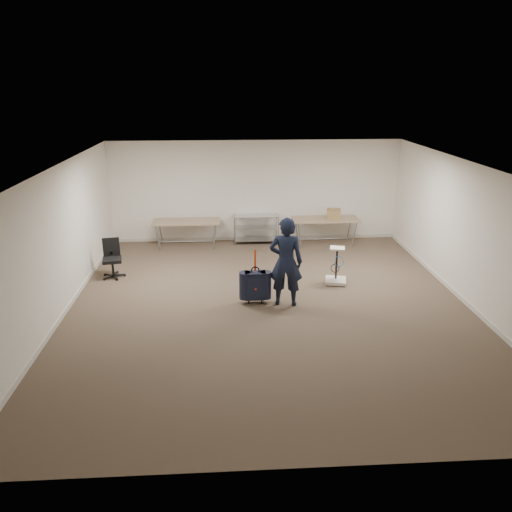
{
  "coord_description": "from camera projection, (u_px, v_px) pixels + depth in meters",
  "views": [
    {
      "loc": [
        -0.83,
        -9.15,
        4.28
      ],
      "look_at": [
        -0.24,
        0.3,
        0.96
      ],
      "focal_mm": 35.0,
      "sensor_mm": 36.0,
      "label": 1
    }
  ],
  "objects": [
    {
      "name": "suitcase",
      "position": [
        255.0,
        286.0,
        10.07
      ],
      "size": [
        0.42,
        0.24,
        1.14
      ],
      "color": "#161B33",
      "rests_on": "ground"
    },
    {
      "name": "folding_table_left",
      "position": [
        186.0,
        223.0,
        13.46
      ],
      "size": [
        1.8,
        0.75,
        0.73
      ],
      "color": "#967F5C",
      "rests_on": "ground"
    },
    {
      "name": "equipment_cart",
      "position": [
        336.0,
        274.0,
        11.14
      ],
      "size": [
        0.55,
        0.55,
        0.84
      ],
      "color": "beige",
      "rests_on": "ground"
    },
    {
      "name": "person",
      "position": [
        286.0,
        262.0,
        9.85
      ],
      "size": [
        0.73,
        0.55,
        1.82
      ],
      "primitive_type": "imported",
      "rotation": [
        0.0,
        0.0,
        2.96
      ],
      "color": "black",
      "rests_on": "ground"
    },
    {
      "name": "office_chair",
      "position": [
        113.0,
        266.0,
        11.5
      ],
      "size": [
        0.54,
        0.54,
        0.89
      ],
      "color": "black",
      "rests_on": "ground"
    },
    {
      "name": "wire_shelf",
      "position": [
        256.0,
        227.0,
        13.89
      ],
      "size": [
        1.22,
        0.47,
        0.8
      ],
      "color": "#B8BABF",
      "rests_on": "ground"
    },
    {
      "name": "room_shell",
      "position": [
        264.0,
        278.0,
        11.36
      ],
      "size": [
        8.0,
        9.0,
        9.0
      ],
      "color": "white",
      "rests_on": "ground"
    },
    {
      "name": "cardboard_box",
      "position": [
        334.0,
        214.0,
        13.61
      ],
      "size": [
        0.41,
        0.34,
        0.27
      ],
      "primitive_type": "cube",
      "rotation": [
        0.0,
        0.0,
        -0.19
      ],
      "color": "#A26C4B",
      "rests_on": "folding_table_right"
    },
    {
      "name": "ground",
      "position": [
        269.0,
        306.0,
        10.08
      ],
      "size": [
        9.0,
        9.0,
        0.0
      ],
      "primitive_type": "plane",
      "color": "#4E3F2F",
      "rests_on": "ground"
    },
    {
      "name": "folding_table_right",
      "position": [
        326.0,
        220.0,
        13.69
      ],
      "size": [
        1.8,
        0.75,
        0.73
      ],
      "color": "#967F5C",
      "rests_on": "ground"
    }
  ]
}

